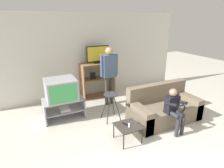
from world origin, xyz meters
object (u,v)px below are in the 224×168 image
folding_stool (111,99)px  remote_control_white (129,125)px  remote_control_black (125,124)px  snack_table (128,127)px  television_main (61,89)px  tv_stand (64,108)px  person_standing_adult (109,71)px  television_flat (98,55)px  couch (163,109)px  person_seated_child (174,107)px  media_shelf (98,80)px

folding_stool → remote_control_white: folding_stool is taller
remote_control_white → remote_control_black: bearing=153.3°
snack_table → television_main: bearing=122.4°
tv_stand → folding_stool: bearing=-30.9°
folding_stool → remote_control_black: bearing=-96.1°
snack_table → remote_control_white: 0.05m
person_standing_adult → television_flat: bearing=94.0°
television_main → remote_control_white: (1.01, -1.58, -0.40)m
couch → person_seated_child: 0.60m
snack_table → person_standing_adult: bearing=76.7°
media_shelf → person_seated_child: bearing=-73.8°
television_main → remote_control_black: bearing=-57.5°
tv_stand → remote_control_black: 1.77m
television_main → media_shelf: 1.62m
snack_table → person_standing_adult: person_standing_adult is taller
tv_stand → snack_table: tv_stand is taller
folding_stool → person_standing_adult: person_standing_adult is taller
tv_stand → person_standing_adult: (1.38, 0.22, 0.77)m
television_main → person_seated_child: bearing=-38.9°
television_main → television_flat: (1.36, 0.92, 0.59)m
tv_stand → television_flat: (1.33, 0.93, 1.11)m
television_flat → couch: (0.88, -2.10, -1.07)m
television_main → folding_stool: size_ratio=1.03×
television_flat → remote_control_white: size_ratio=4.93×
television_flat → remote_control_black: size_ratio=4.93×
folding_stool → person_standing_adult: (0.35, 0.83, 0.46)m
media_shelf → person_standing_adult: (0.08, -0.70, 0.46)m
person_seated_child → television_main: bearing=141.1°
couch → media_shelf: bearing=113.5°
television_flat → remote_control_black: 2.65m
television_main → person_seated_child: (2.08, -1.68, -0.19)m
snack_table → remote_control_white: remote_control_white is taller
television_flat → tv_stand: bearing=-145.0°
tv_stand → remote_control_white: bearing=-58.0°
media_shelf → tv_stand: bearing=-144.8°
folding_stool → remote_control_white: 0.97m
tv_stand → folding_stool: (1.03, -0.62, 0.31)m
person_standing_adult → tv_stand: bearing=-171.1°
media_shelf → remote_control_black: 2.45m
couch → remote_control_black: bearing=-165.7°
tv_stand → folding_stool: 1.24m
couch → person_standing_adult: bearing=120.9°
couch → person_standing_adult: size_ratio=1.03×
media_shelf → person_seated_child: (0.76, -2.59, 0.02)m
folding_stool → couch: size_ratio=0.40×
media_shelf → person_seated_child: media_shelf is taller
snack_table → couch: (1.25, 0.38, -0.03)m
television_main → couch: television_main is taller
television_main → remote_control_black: (0.96, -1.51, -0.40)m
person_seated_child → remote_control_white: bearing=174.4°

